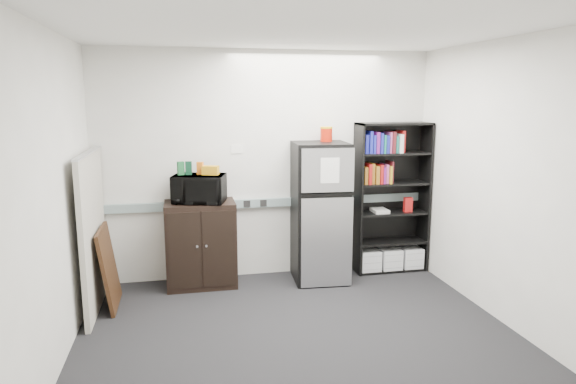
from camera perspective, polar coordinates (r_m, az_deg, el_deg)
The scene contains 18 objects.
floor at distance 4.88m, azimuth 1.23°, elevation -15.70°, with size 4.00×4.00×0.00m, color black.
wall_back at distance 6.15m, azimuth -2.40°, elevation 2.99°, with size 4.00×0.02×2.70m, color silver.
wall_right at distance 5.27m, azimuth 23.00°, elevation 0.89°, with size 0.02×3.50×2.70m, color silver.
wall_left at distance 4.45m, azimuth -24.66°, elevation -0.88°, with size 0.02×3.50×2.70m, color silver.
ceiling at distance 4.41m, azimuth 1.37°, elevation 17.62°, with size 4.00×3.50×0.02m, color white.
electrical_raceway at distance 6.19m, azimuth -2.33°, elevation -1.18°, with size 3.92×0.05×0.10m, color gray.
wall_note at distance 6.07m, azimuth -5.68°, elevation 4.75°, with size 0.14×0.00×0.10m, color white.
bookshelf at distance 6.47m, azimuth 11.39°, elevation -0.75°, with size 0.90×0.34×1.85m.
cubicle_partition at distance 5.58m, azimuth -20.83°, elevation -4.11°, with size 0.06×1.30×1.62m.
cabinet at distance 6.00m, azimuth -9.65°, elevation -5.72°, with size 0.79×0.52×0.98m.
microwave at distance 5.84m, azimuth -9.84°, elevation 0.37°, with size 0.57×0.38×0.31m, color black.
snack_box_a at distance 5.83m, azimuth -11.83°, elevation 2.59°, with size 0.07×0.05×0.15m, color #175229.
snack_box_b at distance 5.83m, azimuth -10.98°, elevation 2.63°, with size 0.07×0.05×0.15m, color #0B341E.
snack_box_c at distance 5.84m, azimuth -9.74°, elevation 2.62°, with size 0.07×0.05×0.14m, color orange.
snack_bag at distance 5.80m, azimuth -8.61°, elevation 2.40°, with size 0.18×0.10×0.10m, color #C98B14.
refrigerator at distance 6.04m, azimuth 3.57°, elevation -2.26°, with size 0.65×0.68×1.64m.
coffee_can at distance 6.06m, azimuth 4.28°, elevation 6.54°, with size 0.14×0.14×0.19m.
framed_poster at distance 5.66m, azimuth -19.25°, elevation -7.92°, with size 0.15×0.66×0.84m.
Camera 1 is at (-0.99, -4.26, 2.16)m, focal length 32.00 mm.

